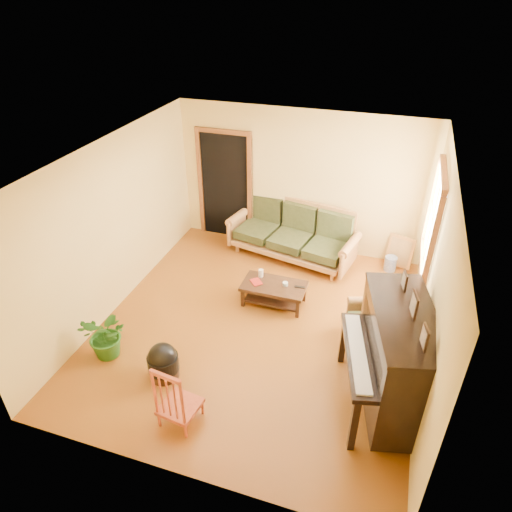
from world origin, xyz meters
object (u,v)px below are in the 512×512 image
(armchair, at_px, (375,323))
(red_chair, at_px, (178,393))
(ceramic_crock, at_px, (390,264))
(coffee_table, at_px, (274,294))
(piano, at_px, (396,361))
(sofa, at_px, (292,233))
(footstool, at_px, (163,365))
(potted_plant, at_px, (107,335))

(armchair, height_order, red_chair, red_chair)
(red_chair, height_order, ceramic_crock, red_chair)
(coffee_table, relative_size, piano, 0.63)
(sofa, height_order, footstool, sofa)
(potted_plant, bearing_deg, piano, 5.34)
(potted_plant, bearing_deg, coffee_table, 44.91)
(sofa, height_order, coffee_table, sofa)
(potted_plant, bearing_deg, armchair, 20.85)
(coffee_table, distance_m, red_chair, 2.52)
(sofa, distance_m, potted_plant, 3.69)
(sofa, bearing_deg, red_chair, -82.90)
(sofa, xyz_separation_m, piano, (1.97, -2.91, 0.20))
(footstool, bearing_deg, coffee_table, 64.14)
(armchair, height_order, piano, piano)
(piano, bearing_deg, sofa, 110.43)
(coffee_table, relative_size, potted_plant, 1.40)
(sofa, relative_size, footstool, 5.70)
(coffee_table, bearing_deg, red_chair, -99.52)
(armchair, xyz_separation_m, ceramic_crock, (0.10, 2.06, -0.28))
(red_chair, bearing_deg, sofa, 92.52)
(potted_plant, bearing_deg, ceramic_crock, 43.82)
(coffee_table, height_order, piano, piano)
(coffee_table, height_order, red_chair, red_chair)
(red_chair, bearing_deg, footstool, 139.85)
(coffee_table, distance_m, potted_plant, 2.57)
(footstool, bearing_deg, red_chair, -47.35)
(armchair, height_order, footstool, armchair)
(footstool, bearing_deg, sofa, 76.06)
(ceramic_crock, bearing_deg, armchair, -92.73)
(sofa, bearing_deg, armchair, -37.62)
(footstool, height_order, ceramic_crock, footstool)
(sofa, bearing_deg, ceramic_crock, 15.05)
(ceramic_crock, bearing_deg, piano, -86.40)
(footstool, bearing_deg, potted_plant, 173.01)
(piano, height_order, potted_plant, piano)
(sofa, relative_size, armchair, 2.75)
(armchair, xyz_separation_m, footstool, (-2.52, -1.40, -0.22))
(coffee_table, bearing_deg, armchair, -17.87)
(sofa, relative_size, piano, 1.46)
(coffee_table, distance_m, armchair, 1.69)
(sofa, height_order, red_chair, sofa)
(armchair, bearing_deg, coffee_table, 143.67)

